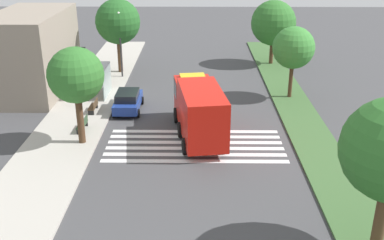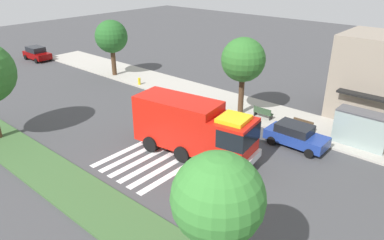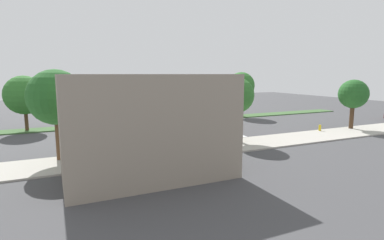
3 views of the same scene
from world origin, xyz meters
TOP-DOWN VIEW (x-y plane):
  - ground_plane at (0.00, 0.00)m, footprint 120.00×120.00m
  - sidewalk at (0.00, 8.91)m, footprint 60.00×4.87m
  - median_strip at (0.00, -7.97)m, footprint 60.00×3.00m
  - crosswalk at (0.14, 0.00)m, footprint 4.95×11.65m
  - fire_truck at (1.85, -0.24)m, footprint 8.74×3.78m
  - parked_car_west at (-29.97, 5.27)m, footprint 4.22×2.11m
  - parked_car_mid at (6.40, 5.27)m, footprint 4.26×2.08m
  - bus_stop_shelter at (9.82, 7.85)m, footprint 3.50×1.40m
  - bench_near_shelter at (5.82, 7.86)m, footprint 1.60×0.50m
  - bench_west_of_shelter at (2.25, 7.86)m, footprint 1.60×0.50m
  - sidewalk_tree_far_west at (-16.70, 7.47)m, footprint 3.53×3.53m
  - sidewalk_tree_west at (0.30, 7.47)m, footprint 3.56×3.56m
  - median_tree_west at (9.45, -7.97)m, footprint 3.44×3.44m
  - fire_hydrant at (-11.95, 6.97)m, footprint 0.28×0.28m

SIDE VIEW (x-z plane):
  - ground_plane at x=0.00m, z-range 0.00..0.00m
  - crosswalk at x=0.14m, z-range 0.00..0.01m
  - sidewalk at x=0.00m, z-range 0.00..0.14m
  - median_strip at x=0.00m, z-range 0.00..0.14m
  - fire_hydrant at x=-11.95m, z-range 0.14..0.84m
  - bench_near_shelter at x=5.82m, z-range 0.14..1.04m
  - bench_west_of_shelter at x=2.25m, z-range 0.14..1.04m
  - parked_car_mid at x=6.40m, z-range 0.03..1.65m
  - parked_car_west at x=-29.97m, z-range 0.02..1.74m
  - bus_stop_shelter at x=9.82m, z-range 0.66..3.12m
  - fire_truck at x=1.85m, z-range 0.19..3.92m
  - median_tree_west at x=9.45m, z-range 1.37..7.30m
  - sidewalk_tree_far_west at x=-16.70m, z-range 1.36..7.42m
  - sidewalk_tree_west at x=0.30m, z-range 1.52..7.92m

